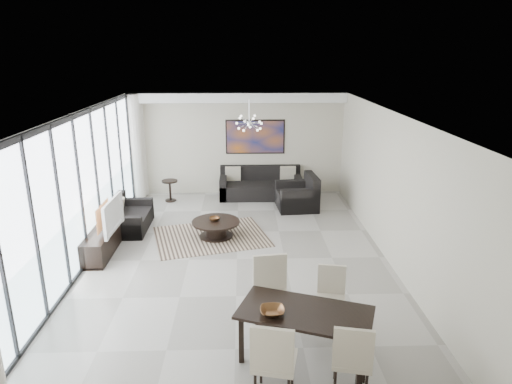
{
  "coord_description": "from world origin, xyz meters",
  "views": [
    {
      "loc": [
        0.12,
        -8.33,
        4.01
      ],
      "look_at": [
        0.4,
        0.51,
        1.25
      ],
      "focal_mm": 32.0,
      "sensor_mm": 36.0,
      "label": 1
    }
  ],
  "objects_px": {
    "dining_table": "(305,317)",
    "television": "(108,215)",
    "tv_console": "(102,242)",
    "coffee_table": "(216,228)",
    "sofa_main": "(261,187)"
  },
  "relations": [
    {
      "from": "dining_table",
      "to": "television",
      "type": "bearing_deg",
      "value": 135.42
    },
    {
      "from": "sofa_main",
      "to": "dining_table",
      "type": "bearing_deg",
      "value": -87.67
    },
    {
      "from": "coffee_table",
      "to": "sofa_main",
      "type": "distance_m",
      "value": 3.11
    },
    {
      "from": "coffee_table",
      "to": "television",
      "type": "height_order",
      "value": "television"
    },
    {
      "from": "coffee_table",
      "to": "dining_table",
      "type": "height_order",
      "value": "dining_table"
    },
    {
      "from": "coffee_table",
      "to": "dining_table",
      "type": "xyz_separation_m",
      "value": [
        1.41,
        -4.27,
        0.43
      ]
    },
    {
      "from": "coffee_table",
      "to": "television",
      "type": "bearing_deg",
      "value": -159.68
    },
    {
      "from": "television",
      "to": "dining_table",
      "type": "relative_size",
      "value": 0.6
    },
    {
      "from": "tv_console",
      "to": "television",
      "type": "bearing_deg",
      "value": 5.58
    },
    {
      "from": "tv_console",
      "to": "television",
      "type": "height_order",
      "value": "television"
    },
    {
      "from": "television",
      "to": "coffee_table",
      "type": "bearing_deg",
      "value": -67.49
    },
    {
      "from": "dining_table",
      "to": "tv_console",
      "type": "bearing_deg",
      "value": 136.82
    },
    {
      "from": "tv_console",
      "to": "television",
      "type": "xyz_separation_m",
      "value": [
        0.16,
        0.02,
        0.58
      ]
    },
    {
      "from": "sofa_main",
      "to": "tv_console",
      "type": "distance_m",
      "value": 5.03
    },
    {
      "from": "dining_table",
      "to": "sofa_main",
      "type": "bearing_deg",
      "value": 92.33
    }
  ]
}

